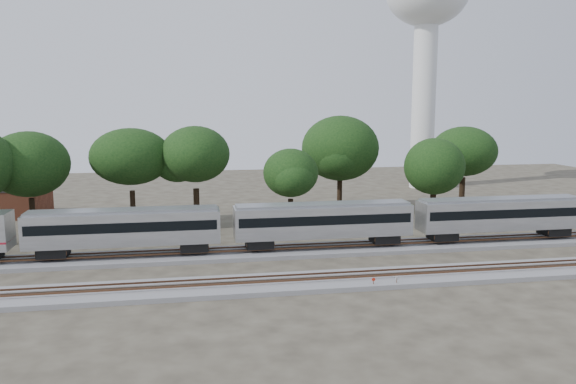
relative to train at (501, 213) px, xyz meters
The scene contains 16 objects.
ground 22.61m from the train, 164.45° to the right, with size 160.00×160.00×0.00m, color #383328.
track_far 21.77m from the train, behind, with size 160.00×5.00×0.73m.
track_near 23.96m from the train, 155.12° to the right, with size 160.00×5.00×0.73m.
train is the anchor object (origin of this frame).
switch_stand_red 21.77m from the train, 146.36° to the right, with size 0.29×0.05×0.92m.
switch_stand_white 20.24m from the train, 143.19° to the right, with size 0.29×0.14×0.94m.
switch_lever 20.55m from the train, 145.37° to the right, with size 0.50×0.30×0.30m, color #512D19.
water_tower 49.23m from the train, 78.21° to the left, with size 14.46×14.46×40.02m.
brick_building 61.27m from the train, 155.77° to the left, with size 10.34×8.26×4.41m.
tree_1 51.01m from the train, 166.86° to the left, with size 8.31×8.31×11.72m.
tree_2 41.56m from the train, 160.72° to the left, with size 8.79×8.79×12.40m.
tree_3 34.63m from the train, 157.30° to the left, with size 9.01×9.01×12.71m.
tree_4 23.53m from the train, 152.27° to the left, with size 6.82×6.82×9.62m.
tree_5 23.62m from the train, 122.49° to the left, with size 9.00×9.00×12.69m.
tree_6 13.02m from the train, 99.48° to the left, with size 7.08×7.08×9.99m.
tree_7 21.96m from the train, 73.52° to the left, with size 8.22×8.22×11.59m.
Camera 1 is at (-10.61, -47.23, 14.47)m, focal length 35.00 mm.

